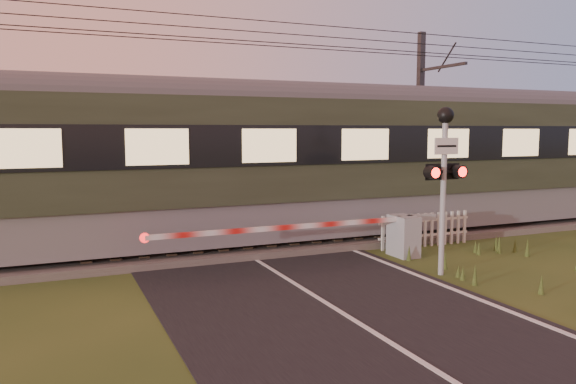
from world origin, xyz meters
name	(u,v)px	position (x,y,z in m)	size (l,w,h in m)	color
ground	(356,322)	(0.00, 0.00, 0.00)	(160.00, 160.00, 0.00)	#294219
road	(364,326)	(0.02, -0.23, 0.01)	(6.00, 140.00, 0.03)	black
track_bed	(235,245)	(0.00, 6.50, 0.07)	(140.00, 3.40, 0.39)	#47423D
overhead_wires	(233,33)	(0.00, 6.50, 5.72)	(120.00, 0.62, 0.62)	black
boom_gate	(389,234)	(3.20, 3.85, 0.59)	(7.50, 0.80, 1.07)	gray
crossing_signal	(444,160)	(3.31, 1.97, 2.54)	(0.94, 0.37, 3.69)	gray
picket_fence	(425,230)	(4.85, 4.60, 0.47)	(2.96, 0.08, 0.93)	silver
catenary_mast	(421,123)	(7.67, 8.72, 3.45)	(0.21, 2.45, 6.62)	#2D2D30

